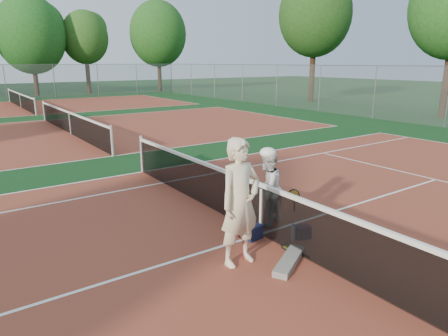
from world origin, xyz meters
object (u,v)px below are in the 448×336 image
object	(u,v)px
sports_bag_navy	(253,232)
racket_red	(244,240)
racket_black_held	(294,202)
sports_bag_purple	(302,232)
net_main	(261,209)
player_b	(267,188)
racket_spare	(289,247)
water_bottle	(293,233)
player_a	(240,203)

from	to	relation	value
sports_bag_navy	racket_red	bearing A→B (deg)	-141.50
racket_red	racket_black_held	bearing A→B (deg)	-25.26
sports_bag_navy	sports_bag_purple	distance (m)	0.92
net_main	racket_red	distance (m)	0.99
sports_bag_purple	player_b	bearing A→B (deg)	98.09
sports_bag_navy	net_main	bearing A→B (deg)	15.76
racket_spare	sports_bag_purple	world-z (taller)	sports_bag_purple
racket_red	sports_bag_purple	bearing A→B (deg)	-51.22
water_bottle	net_main	bearing A→B (deg)	117.90
racket_black_held	water_bottle	distance (m)	1.38
racket_spare	sports_bag_purple	distance (m)	0.55
player_a	racket_red	world-z (taller)	player_a
racket_spare	racket_black_held	bearing A→B (deg)	-50.96
racket_black_held	racket_spare	world-z (taller)	racket_black_held
racket_spare	sports_bag_purple	xyz separation A→B (m)	(0.51, 0.18, 0.10)
racket_spare	sports_bag_navy	distance (m)	0.74
net_main	racket_black_held	world-z (taller)	net_main
player_a	racket_black_held	world-z (taller)	player_a
net_main	player_a	world-z (taller)	player_a
racket_red	racket_black_held	xyz separation A→B (m)	(2.08, 0.93, -0.01)
player_b	water_bottle	xyz separation A→B (m)	(-0.11, -0.88, -0.62)
player_a	sports_bag_purple	bearing A→B (deg)	-0.87
player_b	sports_bag_purple	distance (m)	1.10
net_main	sports_bag_purple	world-z (taller)	net_main
player_b	water_bottle	distance (m)	1.08
net_main	player_a	size ratio (longest dim) A/B	5.27
net_main	sports_bag_purple	bearing A→B (deg)	-46.43
racket_red	net_main	bearing A→B (deg)	-16.72
player_a	racket_red	size ratio (longest dim) A/B	3.52
racket_black_held	water_bottle	xyz separation A→B (m)	(-0.97, -0.97, -0.14)
racket_red	sports_bag_navy	bearing A→B (deg)	-10.87
racket_red	racket_black_held	size ratio (longest dim) A/B	1.04
racket_black_held	sports_bag_navy	distance (m)	1.59
player_a	sports_bag_navy	size ratio (longest dim) A/B	6.23
net_main	sports_bag_navy	distance (m)	0.46
racket_spare	sports_bag_purple	bearing A→B (deg)	-74.51
racket_spare	sports_bag_navy	size ratio (longest dim) A/B	1.80
player_a	water_bottle	size ratio (longest dim) A/B	6.94
player_a	sports_bag_navy	bearing A→B (deg)	33.63
racket_spare	sports_bag_navy	bearing A→B (deg)	18.29
water_bottle	racket_spare	bearing A→B (deg)	-145.30
player_b	sports_bag_navy	distance (m)	0.99
sports_bag_navy	sports_bag_purple	world-z (taller)	sports_bag_navy
racket_black_held	sports_bag_purple	size ratio (longest dim) A/B	1.97
net_main	racket_red	world-z (taller)	net_main
net_main	sports_bag_navy	world-z (taller)	net_main
racket_black_held	sports_bag_purple	xyz separation A→B (m)	(-0.73, -0.97, -0.17)
racket_spare	water_bottle	size ratio (longest dim) A/B	2.00
sports_bag_purple	racket_black_held	bearing A→B (deg)	53.10
racket_black_held	racket_spare	bearing A→B (deg)	6.67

